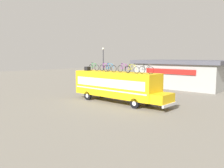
% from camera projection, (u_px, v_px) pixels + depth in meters
% --- Properties ---
extents(ground_plane, '(120.00, 120.00, 0.00)m').
position_uv_depth(ground_plane, '(115.00, 102.00, 24.53)').
color(ground_plane, slate).
extents(bus, '(11.30, 2.54, 3.18)m').
position_uv_depth(bus, '(117.00, 85.00, 24.17)').
color(bus, yellow).
rests_on(bus, ground).
extents(luggage_bag_1, '(0.53, 0.52, 0.44)m').
position_uv_depth(luggage_bag_1, '(87.00, 69.00, 26.51)').
color(luggage_bag_1, black).
rests_on(luggage_bag_1, bus).
extents(rooftop_bicycle_1, '(1.66, 0.44, 0.91)m').
position_uv_depth(rooftop_bicycle_1, '(94.00, 67.00, 26.36)').
color(rooftop_bicycle_1, black).
rests_on(rooftop_bicycle_1, bus).
extents(rooftop_bicycle_2, '(1.66, 0.44, 0.90)m').
position_uv_depth(rooftop_bicycle_2, '(105.00, 68.00, 25.61)').
color(rooftop_bicycle_2, black).
rests_on(rooftop_bicycle_2, bus).
extents(rooftop_bicycle_3, '(1.77, 0.44, 0.93)m').
position_uv_depth(rooftop_bicycle_3, '(110.00, 68.00, 24.09)').
color(rooftop_bicycle_3, black).
rests_on(rooftop_bicycle_3, bus).
extents(rooftop_bicycle_4, '(1.66, 0.44, 0.93)m').
position_uv_depth(rooftop_bicycle_4, '(124.00, 68.00, 23.57)').
color(rooftop_bicycle_4, black).
rests_on(rooftop_bicycle_4, bus).
extents(rooftop_bicycle_5, '(1.71, 0.44, 0.88)m').
position_uv_depth(rooftop_bicycle_5, '(132.00, 69.00, 22.34)').
color(rooftop_bicycle_5, black).
rests_on(rooftop_bicycle_5, bus).
extents(rooftop_bicycle_6, '(1.65, 0.44, 0.92)m').
position_uv_depth(rooftop_bicycle_6, '(146.00, 70.00, 21.53)').
color(rooftop_bicycle_6, black).
rests_on(rooftop_bicycle_6, bus).
extents(roadside_building, '(13.96, 9.25, 4.20)m').
position_uv_depth(roadside_building, '(183.00, 73.00, 36.70)').
color(roadside_building, '#9E9E99').
rests_on(roadside_building, ground).
extents(street_lamp, '(0.30, 0.30, 5.99)m').
position_uv_depth(street_lamp, '(103.00, 66.00, 32.50)').
color(street_lamp, '#38383D').
rests_on(street_lamp, ground).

